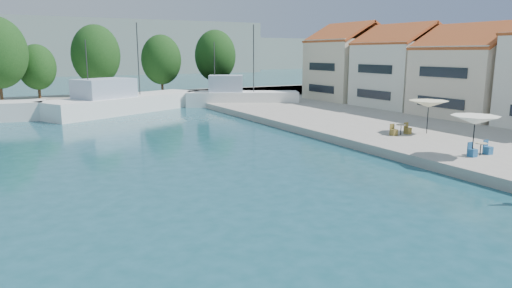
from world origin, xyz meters
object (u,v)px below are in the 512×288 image
trawler_03 (123,103)px  umbrella_cream (429,104)px  trawler_04 (240,98)px  umbrella_white (475,120)px

trawler_03 → umbrella_cream: (16.17, -27.93, 1.74)m
trawler_04 → umbrella_cream: bearing=-58.5°
trawler_04 → umbrella_cream: 27.07m
umbrella_white → umbrella_cream: 7.82m
trawler_04 → trawler_03: bearing=-157.5°
trawler_04 → umbrella_cream: trawler_04 is taller
trawler_03 → umbrella_white: (12.25, -34.69, 1.69)m
trawler_03 → umbrella_white: 36.82m
trawler_03 → trawler_04: size_ratio=1.41×
umbrella_cream → umbrella_white: bearing=-120.1°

